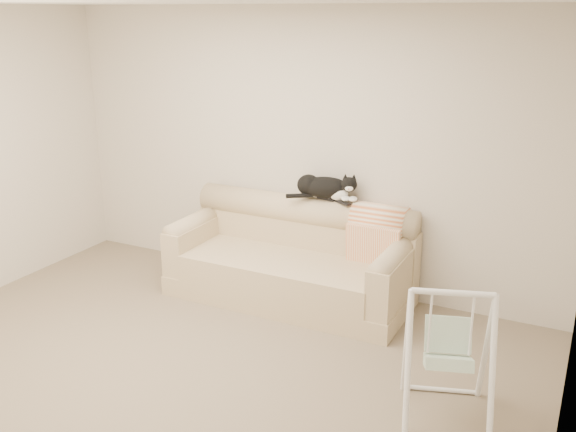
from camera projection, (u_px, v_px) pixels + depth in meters
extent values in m
plane|color=#766654|center=(182.00, 376.00, 4.67)|extent=(5.00, 5.00, 0.00)
cube|color=beige|center=(301.00, 150.00, 5.97)|extent=(5.00, 0.04, 2.60)
cube|color=white|center=(160.00, 2.00, 3.88)|extent=(5.00, 4.00, 0.02)
cube|color=tan|center=(288.00, 290.00, 5.90)|extent=(2.20, 0.90, 0.18)
cube|color=tan|center=(283.00, 273.00, 5.74)|extent=(1.80, 0.68, 0.24)
cube|color=tan|center=(304.00, 244.00, 6.09)|extent=(2.20, 0.22, 0.50)
cylinder|color=tan|center=(305.00, 211.00, 5.99)|extent=(2.16, 0.28, 0.28)
cube|color=tan|center=(197.00, 243.00, 6.23)|extent=(0.20, 0.88, 0.42)
cylinder|color=tan|center=(196.00, 222.00, 6.17)|extent=(0.18, 0.84, 0.18)
cube|color=tan|center=(393.00, 279.00, 5.39)|extent=(0.20, 0.88, 0.42)
cylinder|color=tan|center=(395.00, 256.00, 5.32)|extent=(0.18, 0.84, 0.18)
cube|color=black|center=(326.00, 198.00, 5.85)|extent=(0.19, 0.09, 0.02)
cube|color=gray|center=(326.00, 197.00, 5.84)|extent=(0.11, 0.06, 0.01)
cube|color=black|center=(343.00, 202.00, 5.73)|extent=(0.17, 0.12, 0.02)
ellipsoid|color=black|center=(325.00, 187.00, 5.81)|extent=(0.49, 0.32, 0.19)
ellipsoid|color=black|center=(309.00, 185.00, 5.85)|extent=(0.25, 0.24, 0.19)
ellipsoid|color=white|center=(338.00, 193.00, 5.76)|extent=(0.20, 0.16, 0.13)
ellipsoid|color=black|center=(349.00, 184.00, 5.71)|extent=(0.17, 0.18, 0.13)
ellipsoid|color=white|center=(349.00, 188.00, 5.66)|extent=(0.09, 0.08, 0.05)
sphere|color=#BF7272|center=(349.00, 189.00, 5.64)|extent=(0.02, 0.02, 0.02)
cone|color=black|center=(345.00, 177.00, 5.71)|extent=(0.08, 0.08, 0.07)
cone|color=black|center=(354.00, 177.00, 5.69)|extent=(0.05, 0.07, 0.07)
sphere|color=#B98224|center=(346.00, 185.00, 5.66)|extent=(0.02, 0.02, 0.02)
sphere|color=#B98224|center=(351.00, 185.00, 5.65)|extent=(0.02, 0.02, 0.02)
ellipsoid|color=white|center=(346.00, 199.00, 5.72)|extent=(0.11, 0.12, 0.04)
ellipsoid|color=white|center=(353.00, 199.00, 5.70)|extent=(0.11, 0.12, 0.04)
cylinder|color=black|center=(300.00, 196.00, 5.81)|extent=(0.23, 0.17, 0.04)
cylinder|color=orange|center=(380.00, 222.00, 5.67)|extent=(0.49, 0.33, 0.33)
cube|color=orange|center=(373.00, 249.00, 5.59)|extent=(0.49, 0.09, 0.42)
cylinder|color=white|center=(408.00, 364.00, 3.99)|extent=(0.13, 0.31, 0.89)
cylinder|color=white|center=(407.00, 343.00, 4.25)|extent=(0.13, 0.31, 0.89)
cylinder|color=white|center=(492.00, 371.00, 3.92)|extent=(0.13, 0.31, 0.89)
cylinder|color=white|center=(486.00, 348.00, 4.18)|extent=(0.13, 0.31, 0.89)
cylinder|color=white|center=(453.00, 293.00, 3.95)|extent=(0.50, 0.19, 0.04)
cylinder|color=white|center=(440.00, 390.00, 4.47)|extent=(0.49, 0.19, 0.03)
cube|color=white|center=(448.00, 363.00, 4.07)|extent=(0.36, 0.34, 0.17)
cube|color=white|center=(448.00, 334.00, 4.14)|extent=(0.32, 0.22, 0.24)
cylinder|color=white|center=(430.00, 322.00, 4.03)|extent=(0.02, 0.02, 0.42)
cylinder|color=white|center=(472.00, 325.00, 4.00)|extent=(0.02, 0.02, 0.42)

